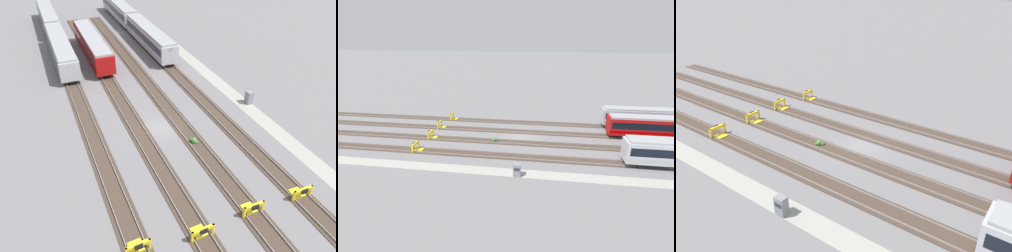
% 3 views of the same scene
% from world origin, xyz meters
% --- Properties ---
extents(ground_plane, '(400.00, 400.00, 0.00)m').
position_xyz_m(ground_plane, '(0.00, 0.00, 0.00)').
color(ground_plane, slate).
extents(service_walkway, '(54.00, 2.00, 0.01)m').
position_xyz_m(service_walkway, '(0.00, -11.82, 0.00)').
color(service_walkway, '#9E9E93').
rests_on(service_walkway, ground).
extents(rail_track_nearest, '(90.00, 2.23, 0.21)m').
position_xyz_m(rail_track_nearest, '(0.00, -7.39, 0.04)').
color(rail_track_nearest, '#47382D').
rests_on(rail_track_nearest, ground).
extents(rail_track_near_inner, '(90.00, 2.24, 0.21)m').
position_xyz_m(rail_track_near_inner, '(0.00, -2.46, 0.04)').
color(rail_track_near_inner, '#47382D').
rests_on(rail_track_near_inner, ground).
extents(rail_track_middle, '(90.00, 2.24, 0.21)m').
position_xyz_m(rail_track_middle, '(0.00, 2.46, 0.04)').
color(rail_track_middle, '#47382D').
rests_on(rail_track_middle, ground).
extents(rail_track_far_inner, '(90.00, 2.23, 0.21)m').
position_xyz_m(rail_track_far_inner, '(0.00, 7.39, 0.04)').
color(rail_track_far_inner, '#47382D').
rests_on(rail_track_far_inner, ground).
extents(subway_car_front_row_leftmost, '(18.01, 2.89, 3.70)m').
position_xyz_m(subway_car_front_row_leftmost, '(41.91, -7.35, 2.04)').
color(subway_car_front_row_leftmost, '#ADAFB7').
rests_on(subway_car_front_row_leftmost, ground).
extents(subway_car_front_row_left_inner, '(18.00, 2.87, 3.70)m').
position_xyz_m(subway_car_front_row_left_inner, '(23.22, 7.42, 2.04)').
color(subway_car_front_row_left_inner, '#ADAFB7').
rests_on(subway_car_front_row_left_inner, ground).
extents(subway_car_front_row_centre, '(18.01, 2.88, 3.70)m').
position_xyz_m(subway_car_front_row_centre, '(42.00, 7.34, 2.04)').
color(subway_car_front_row_centre, '#ADAFB7').
rests_on(subway_car_front_row_centre, ground).
extents(subway_car_front_row_right_inner, '(18.00, 2.85, 3.70)m').
position_xyz_m(subway_car_front_row_right_inner, '(23.22, -7.41, 2.04)').
color(subway_car_front_row_right_inner, '#ADAFB7').
rests_on(subway_car_front_row_right_inner, ground).
extents(subway_car_front_row_rightmost, '(18.01, 2.89, 3.70)m').
position_xyz_m(subway_car_front_row_rightmost, '(23.22, 2.47, 2.04)').
color(subway_car_front_row_rightmost, '#A80F0F').
rests_on(subway_car_front_row_rightmost, ground).
extents(bumper_stop_nearest_track, '(1.35, 2.00, 1.22)m').
position_xyz_m(bumper_stop_nearest_track, '(-14.34, -7.39, 0.51)').
color(bumper_stop_nearest_track, yellow).
rests_on(bumper_stop_nearest_track, ground).
extents(bumper_stop_near_inner_track, '(1.34, 2.00, 1.22)m').
position_xyz_m(bumper_stop_near_inner_track, '(-14.18, -2.46, 0.51)').
color(bumper_stop_near_inner_track, yellow).
rests_on(bumper_stop_near_inner_track, ground).
extents(bumper_stop_middle_track, '(1.38, 2.01, 1.22)m').
position_xyz_m(bumper_stop_middle_track, '(-14.63, 2.47, 0.51)').
color(bumper_stop_middle_track, yellow).
rests_on(bumper_stop_middle_track, ground).
extents(bumper_stop_far_inner_track, '(1.38, 2.01, 1.22)m').
position_xyz_m(bumper_stop_far_inner_track, '(-13.98, 7.40, 0.51)').
color(bumper_stop_far_inner_track, yellow).
rests_on(bumper_stop_far_inner_track, ground).
extents(electrical_cabinet, '(0.90, 0.73, 1.60)m').
position_xyz_m(electrical_cabinet, '(0.89, -12.47, 0.80)').
color(electrical_cabinet, gray).
rests_on(electrical_cabinet, ground).
extents(weed_clump, '(0.92, 0.70, 0.64)m').
position_xyz_m(weed_clump, '(-3.81, -2.34, 0.24)').
color(weed_clump, '#4C7F3D').
rests_on(weed_clump, ground).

